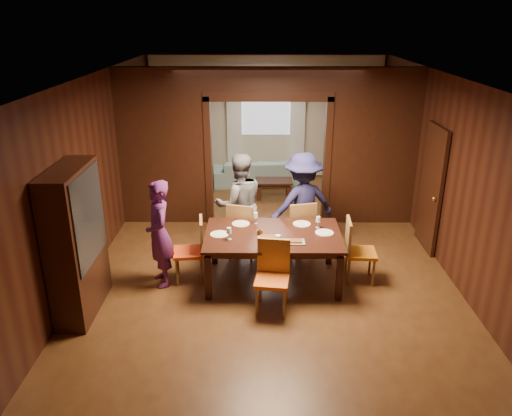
{
  "coord_description": "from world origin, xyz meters",
  "views": [
    {
      "loc": [
        -0.16,
        -7.33,
        3.76
      ],
      "look_at": [
        -0.21,
        -0.4,
        1.05
      ],
      "focal_mm": 35.0,
      "sensor_mm": 36.0,
      "label": 1
    }
  ],
  "objects_px": {
    "person_navy": "(302,204)",
    "coffee_table": "(274,189)",
    "chair_left": "(189,250)",
    "chair_near": "(272,278)",
    "chair_right": "(361,251)",
    "dining_table": "(273,257)",
    "hutch": "(76,242)",
    "person_grey": "(239,204)",
    "chair_far_l": "(244,229)",
    "chair_far_r": "(299,227)",
    "sofa": "(257,172)",
    "person_purple": "(159,234)"
  },
  "relations": [
    {
      "from": "person_navy",
      "to": "coffee_table",
      "type": "distance_m",
      "value": 2.77
    },
    {
      "from": "person_navy",
      "to": "chair_left",
      "type": "height_order",
      "value": "person_navy"
    },
    {
      "from": "chair_near",
      "to": "chair_right",
      "type": "bearing_deg",
      "value": 39.3
    },
    {
      "from": "dining_table",
      "to": "hutch",
      "type": "relative_size",
      "value": 0.99
    },
    {
      "from": "coffee_table",
      "to": "chair_left",
      "type": "bearing_deg",
      "value": -110.82
    },
    {
      "from": "dining_table",
      "to": "hutch",
      "type": "xyz_separation_m",
      "value": [
        -2.58,
        -0.8,
        0.62
      ]
    },
    {
      "from": "person_grey",
      "to": "dining_table",
      "type": "xyz_separation_m",
      "value": [
        0.53,
        -0.97,
        -0.47
      ]
    },
    {
      "from": "person_navy",
      "to": "dining_table",
      "type": "distance_m",
      "value": 1.18
    },
    {
      "from": "chair_far_l",
      "to": "chair_far_r",
      "type": "bearing_deg",
      "value": -159.68
    },
    {
      "from": "coffee_table",
      "to": "chair_far_l",
      "type": "bearing_deg",
      "value": -101.42
    },
    {
      "from": "chair_far_r",
      "to": "hutch",
      "type": "xyz_separation_m",
      "value": [
        -3.03,
        -1.67,
        0.52
      ]
    },
    {
      "from": "coffee_table",
      "to": "chair_left",
      "type": "xyz_separation_m",
      "value": [
        -1.37,
        -3.59,
        0.28
      ]
    },
    {
      "from": "person_navy",
      "to": "sofa",
      "type": "relative_size",
      "value": 0.85
    },
    {
      "from": "person_grey",
      "to": "sofa",
      "type": "bearing_deg",
      "value": -109.04
    },
    {
      "from": "dining_table",
      "to": "person_purple",
      "type": "bearing_deg",
      "value": -176.73
    },
    {
      "from": "person_purple",
      "to": "chair_left",
      "type": "xyz_separation_m",
      "value": [
        0.39,
        0.12,
        -0.31
      ]
    },
    {
      "from": "sofa",
      "to": "chair_near",
      "type": "relative_size",
      "value": 2.08
    },
    {
      "from": "person_purple",
      "to": "chair_far_l",
      "type": "distance_m",
      "value": 1.52
    },
    {
      "from": "person_navy",
      "to": "hutch",
      "type": "xyz_separation_m",
      "value": [
        -3.08,
        -1.75,
        0.14
      ]
    },
    {
      "from": "sofa",
      "to": "hutch",
      "type": "xyz_separation_m",
      "value": [
        -2.31,
        -5.35,
        0.71
      ]
    },
    {
      "from": "sofa",
      "to": "hutch",
      "type": "bearing_deg",
      "value": 60.63
    },
    {
      "from": "sofa",
      "to": "chair_far_r",
      "type": "relative_size",
      "value": 2.08
    },
    {
      "from": "chair_far_l",
      "to": "sofa",
      "type": "bearing_deg",
      "value": -77.5
    },
    {
      "from": "person_navy",
      "to": "chair_near",
      "type": "height_order",
      "value": "person_navy"
    },
    {
      "from": "chair_far_l",
      "to": "chair_near",
      "type": "bearing_deg",
      "value": 120.14
    },
    {
      "from": "chair_far_r",
      "to": "person_purple",
      "type": "bearing_deg",
      "value": 11.89
    },
    {
      "from": "chair_far_r",
      "to": "dining_table",
      "type": "bearing_deg",
      "value": 49.84
    },
    {
      "from": "chair_left",
      "to": "hutch",
      "type": "bearing_deg",
      "value": -65.15
    },
    {
      "from": "person_grey",
      "to": "sofa",
      "type": "distance_m",
      "value": 3.63
    },
    {
      "from": "coffee_table",
      "to": "chair_left",
      "type": "relative_size",
      "value": 0.82
    },
    {
      "from": "person_navy",
      "to": "chair_left",
      "type": "bearing_deg",
      "value": 7.27
    },
    {
      "from": "person_purple",
      "to": "chair_left",
      "type": "height_order",
      "value": "person_purple"
    },
    {
      "from": "person_purple",
      "to": "person_grey",
      "type": "relative_size",
      "value": 0.94
    },
    {
      "from": "sofa",
      "to": "chair_right",
      "type": "distance_m",
      "value": 4.8
    },
    {
      "from": "dining_table",
      "to": "chair_far_l",
      "type": "bearing_deg",
      "value": 119.89
    },
    {
      "from": "chair_right",
      "to": "chair_near",
      "type": "xyz_separation_m",
      "value": [
        -1.34,
        -0.83,
        0.0
      ]
    },
    {
      "from": "chair_far_l",
      "to": "coffee_table",
      "type": "bearing_deg",
      "value": -86.0
    },
    {
      "from": "sofa",
      "to": "coffee_table",
      "type": "distance_m",
      "value": 1.01
    },
    {
      "from": "person_grey",
      "to": "chair_near",
      "type": "relative_size",
      "value": 1.75
    },
    {
      "from": "person_purple",
      "to": "chair_far_r",
      "type": "bearing_deg",
      "value": 93.38
    },
    {
      "from": "person_navy",
      "to": "dining_table",
      "type": "xyz_separation_m",
      "value": [
        -0.5,
        -0.95,
        -0.48
      ]
    },
    {
      "from": "person_purple",
      "to": "chair_right",
      "type": "height_order",
      "value": "person_purple"
    },
    {
      "from": "chair_right",
      "to": "chair_far_l",
      "type": "height_order",
      "value": "same"
    },
    {
      "from": "coffee_table",
      "to": "chair_far_l",
      "type": "relative_size",
      "value": 0.82
    },
    {
      "from": "sofa",
      "to": "chair_right",
      "type": "height_order",
      "value": "chair_right"
    },
    {
      "from": "person_grey",
      "to": "chair_near",
      "type": "xyz_separation_m",
      "value": [
        0.49,
        -1.78,
        -0.37
      ]
    },
    {
      "from": "sofa",
      "to": "chair_right",
      "type": "xyz_separation_m",
      "value": [
        1.57,
        -4.53,
        0.19
      ]
    },
    {
      "from": "person_grey",
      "to": "chair_right",
      "type": "xyz_separation_m",
      "value": [
        1.83,
        -0.95,
        -0.37
      ]
    },
    {
      "from": "sofa",
      "to": "hutch",
      "type": "distance_m",
      "value": 5.87
    },
    {
      "from": "chair_right",
      "to": "chair_far_r",
      "type": "relative_size",
      "value": 1.0
    }
  ]
}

